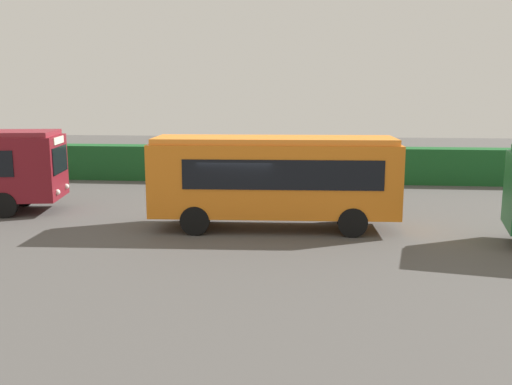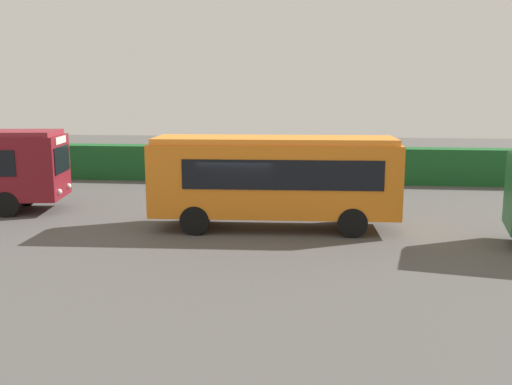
# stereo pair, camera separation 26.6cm
# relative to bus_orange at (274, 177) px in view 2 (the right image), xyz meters

# --- Properties ---
(ground_plane) EXTENTS (80.96, 80.96, 0.00)m
(ground_plane) POSITION_rel_bus_orange_xyz_m (-1.23, -0.24, -1.86)
(ground_plane) COLOR #514F4C
(bus_orange) EXTENTS (8.77, 2.76, 3.25)m
(bus_orange) POSITION_rel_bus_orange_xyz_m (0.00, 0.00, 0.00)
(bus_orange) COLOR orange
(bus_orange) RESTS_ON ground_plane
(person_right) EXTENTS (0.46, 0.55, 1.92)m
(person_right) POSITION_rel_bus_orange_xyz_m (-2.24, 3.15, -0.85)
(person_right) COLOR black
(person_right) RESTS_ON ground_plane
(hedge_row) EXTENTS (52.48, 1.35, 1.87)m
(hedge_row) POSITION_rel_bus_orange_xyz_m (-1.23, 10.59, -0.93)
(hedge_row) COLOR #1B5725
(hedge_row) RESTS_ON ground_plane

